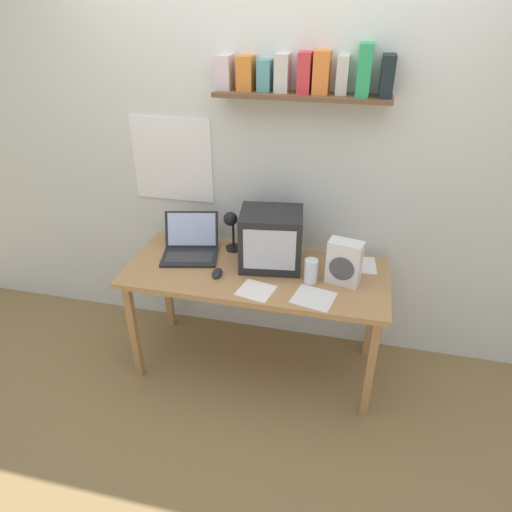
# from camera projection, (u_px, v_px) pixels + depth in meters

# --- Properties ---
(ground_plane) EXTENTS (12.00, 12.00, 0.00)m
(ground_plane) POSITION_uv_depth(u_px,v_px,m) (256.00, 363.00, 3.10)
(ground_plane) COLOR olive
(back_wall) EXTENTS (5.60, 0.24, 2.60)m
(back_wall) POSITION_uv_depth(u_px,v_px,m) (272.00, 156.00, 2.80)
(back_wall) COLOR silver
(back_wall) RESTS_ON ground_plane
(corner_desk) EXTENTS (1.57, 0.66, 0.74)m
(corner_desk) POSITION_uv_depth(u_px,v_px,m) (256.00, 280.00, 2.77)
(corner_desk) COLOR tan
(corner_desk) RESTS_ON ground_plane
(crt_monitor) EXTENTS (0.40, 0.35, 0.35)m
(crt_monitor) POSITION_uv_depth(u_px,v_px,m) (271.00, 239.00, 2.71)
(crt_monitor) COLOR #232326
(crt_monitor) RESTS_ON corner_desk
(laptop) EXTENTS (0.40, 0.38, 0.24)m
(laptop) POSITION_uv_depth(u_px,v_px,m) (191.00, 245.00, 2.88)
(laptop) COLOR #232326
(laptop) RESTS_ON corner_desk
(desk_lamp) EXTENTS (0.10, 0.15, 0.28)m
(desk_lamp) POSITION_uv_depth(u_px,v_px,m) (231.00, 225.00, 2.83)
(desk_lamp) COLOR black
(desk_lamp) RESTS_ON corner_desk
(juice_glass) EXTENTS (0.08, 0.08, 0.15)m
(juice_glass) POSITION_uv_depth(u_px,v_px,m) (311.00, 272.00, 2.59)
(juice_glass) COLOR white
(juice_glass) RESTS_ON corner_desk
(space_heater) EXTENTS (0.20, 0.14, 0.26)m
(space_heater) POSITION_uv_depth(u_px,v_px,m) (344.00, 263.00, 2.56)
(space_heater) COLOR white
(space_heater) RESTS_ON corner_desk
(computer_mouse) EXTENTS (0.07, 0.11, 0.03)m
(computer_mouse) POSITION_uv_depth(u_px,v_px,m) (217.00, 273.00, 2.68)
(computer_mouse) COLOR #232326
(computer_mouse) RESTS_ON corner_desk
(printed_handout) EXTENTS (0.27, 0.22, 0.00)m
(printed_handout) POSITION_uv_depth(u_px,v_px,m) (355.00, 264.00, 2.79)
(printed_handout) COLOR white
(printed_handout) RESTS_ON corner_desk
(open_notebook) EXTENTS (0.25, 0.24, 0.00)m
(open_notebook) POSITION_uv_depth(u_px,v_px,m) (314.00, 298.00, 2.48)
(open_notebook) COLOR white
(open_notebook) RESTS_ON corner_desk
(loose_paper_near_laptop) EXTENTS (0.22, 0.22, 0.00)m
(loose_paper_near_laptop) POSITION_uv_depth(u_px,v_px,m) (256.00, 291.00, 2.54)
(loose_paper_near_laptop) COLOR white
(loose_paper_near_laptop) RESTS_ON corner_desk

